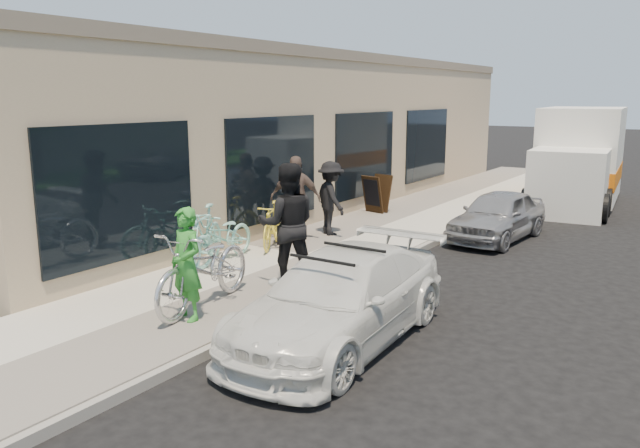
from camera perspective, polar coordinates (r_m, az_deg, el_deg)
The scene contains 17 objects.
ground at distance 8.56m, azimuth -1.87°, elevation -9.77°, with size 120.00×120.00×0.00m, color black.
sidewalk at distance 11.97m, azimuth -1.44°, elevation -3.12°, with size 3.00×34.00×0.15m, color #BBB6A8.
curb at distance 11.19m, azimuth 5.12°, elevation -4.27°, with size 0.12×34.00×0.13m, color gray.
storefront at distance 17.55m, azimuth -0.89°, elevation 8.37°, with size 3.60×20.00×4.22m.
bike_rack at distance 12.81m, azimuth -2.31°, elevation 0.86°, with size 0.07×0.69×0.96m.
sandwich_board at distance 16.23m, azimuth 5.17°, elevation 2.79°, with size 0.70×0.70×0.96m.
sedan_white at distance 8.03m, azimuth 1.87°, elevation -6.84°, with size 1.78×4.06×1.20m.
sedan_silver at distance 14.26m, azimuth 15.94°, elevation 0.76°, with size 1.29×3.20×1.09m, color #949599.
moving_truck at distance 19.74m, azimuth 22.55°, elevation 5.27°, with size 2.63×5.83×2.79m.
tandem_bike at distance 9.02m, azimuth -10.47°, elevation -3.96°, with size 0.77×2.20×1.16m, color silver.
woman_rider at distance 8.53m, azimuth -12.12°, elevation -3.61°, with size 0.56×0.37×1.54m, color #2F8B2E.
man_standing at distance 9.88m, azimuth -2.99°, elevation -0.04°, with size 0.95×0.74×1.96m, color black.
cruiser_bike_a at distance 11.19m, azimuth -10.54°, elevation -1.13°, with size 0.51×1.79×1.08m, color #96E0D1.
cruiser_bike_b at distance 11.47m, azimuth -8.88°, elevation -1.14°, with size 0.62×1.78×0.93m, color #96E0D1.
cruiser_bike_c at distance 12.43m, azimuth -4.40°, elevation -0.10°, with size 0.43×1.51×0.91m, color yellow.
bystander_a at distance 13.51m, azimuth 1.00°, elevation 2.38°, with size 1.03×0.59×1.60m, color black.
bystander_b at distance 12.90m, azimuth -2.28°, elevation 2.33°, with size 1.04×0.43×1.78m, color brown.
Camera 1 is at (4.60, -6.51, 3.12)m, focal length 35.00 mm.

